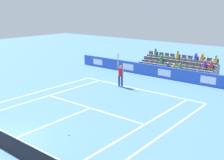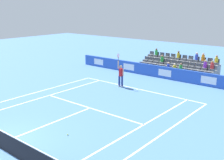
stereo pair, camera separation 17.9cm
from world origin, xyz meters
TOP-DOWN VIEW (x-y plane):
  - line_baseline at (0.00, -11.89)m, footprint 10.97×0.10m
  - line_service at (0.00, -6.40)m, footprint 8.23×0.10m
  - line_centre_service at (0.00, -3.20)m, footprint 0.10×6.40m
  - line_singles_sideline_left at (4.12, -5.95)m, footprint 0.10×11.89m
  - line_singles_sideline_right at (-4.12, -5.95)m, footprint 0.10×11.89m
  - line_doubles_sideline_left at (5.49, -5.95)m, footprint 0.10×11.89m
  - line_doubles_sideline_right at (-5.49, -5.95)m, footprint 0.10×11.89m
  - line_centre_mark at (0.00, -11.79)m, footprint 0.10×0.20m
  - sponsor_barrier at (0.00, -16.16)m, footprint 19.98×0.22m
  - tennis_player at (1.48, -11.52)m, footprint 0.54×0.42m
  - stadium_stand at (-0.02, -18.47)m, footprint 7.44×2.85m
  - loose_tennis_ball at (-1.84, -2.86)m, footprint 0.07×0.07m

SIDE VIEW (x-z plane):
  - line_baseline at x=0.00m, z-range 0.00..0.01m
  - line_service at x=0.00m, z-range 0.00..0.01m
  - line_centre_service at x=0.00m, z-range 0.00..0.01m
  - line_singles_sideline_left at x=4.12m, z-range 0.00..0.01m
  - line_singles_sideline_right at x=-4.12m, z-range 0.00..0.01m
  - line_doubles_sideline_left at x=5.49m, z-range 0.00..0.01m
  - line_doubles_sideline_right at x=-5.49m, z-range 0.00..0.01m
  - line_centre_mark at x=0.00m, z-range 0.00..0.01m
  - loose_tennis_ball at x=-1.84m, z-range 0.00..0.07m
  - sponsor_barrier at x=0.00m, z-range 0.00..1.08m
  - stadium_stand at x=-0.02m, z-range -0.54..1.65m
  - tennis_player at x=1.48m, z-range -0.43..2.42m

